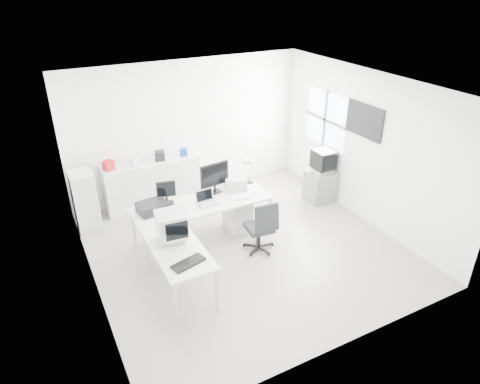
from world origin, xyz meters
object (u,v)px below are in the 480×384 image
lcd_monitor_small (166,193)px  crt_monitor (171,227)px  laser_printer (236,183)px  tv_cabinet (321,186)px  side_desk (180,270)px  lcd_monitor_large (215,178)px  office_chair (259,225)px  sideboard (153,183)px  laptop (207,198)px  crt_tv (324,161)px  filing_cabinet (85,201)px  inkjet_printer (152,207)px  main_desk (203,221)px  drawer_pedestal (237,214)px

lcd_monitor_small → crt_monitor: bearing=-93.9°
laser_printer → tv_cabinet: bearing=18.8°
side_desk → lcd_monitor_large: (1.20, 1.35, 0.67)m
office_chair → side_desk: bearing=-159.9°
sideboard → office_chair: bearing=-65.0°
laptop → crt_tv: crt_tv is taller
sideboard → crt_tv: bearing=-24.4°
lcd_monitor_small → sideboard: (0.16, 1.42, -0.48)m
lcd_monitor_large → crt_monitor: lcd_monitor_large is taller
sideboard → filing_cabinet: (-1.35, -0.34, 0.10)m
lcd_monitor_small → tv_cabinet: lcd_monitor_small is taller
side_desk → crt_tv: bearing=20.4°
crt_monitor → tv_cabinet: (3.60, 1.09, -0.66)m
lcd_monitor_small → lcd_monitor_large: bearing=11.4°
lcd_monitor_small → crt_tv: 3.30m
side_desk → office_chair: office_chair is taller
tv_cabinet → inkjet_printer: bearing=-177.8°
crt_monitor → tv_cabinet: bearing=22.3°
side_desk → office_chair: 1.62m
side_desk → sideboard: 2.81m
crt_monitor → tv_cabinet: crt_monitor is taller
main_desk → crt_monitor: bearing=-135.0°
lcd_monitor_large → lcd_monitor_small: bearing=172.5°
lcd_monitor_large → laser_printer: bearing=-11.8°
lcd_monitor_small → sideboard: lcd_monitor_small is taller
crt_monitor → sideboard: 2.61m
drawer_pedestal → tv_cabinet: 2.06m
side_desk → inkjet_printer: (0.00, 1.20, 0.46)m
laser_printer → filing_cabinet: (-2.50, 1.10, -0.28)m
filing_cabinet → side_desk: bearing=-69.7°
inkjet_printer → tv_cabinet: inkjet_printer is taller
laptop → crt_monitor: crt_monitor is taller
main_desk → inkjet_printer: 0.97m
laser_printer → lcd_monitor_small: bearing=-163.1°
lcd_monitor_small → tv_cabinet: (3.30, -0.01, -0.63)m
drawer_pedestal → office_chair: size_ratio=0.62×
laptop → main_desk: bearing=112.6°
lcd_monitor_large → office_chair: (0.37, -0.96, -0.56)m
lcd_monitor_small → crt_tv: (3.30, -0.01, -0.08)m
lcd_monitor_large → crt_tv: 2.41m
tv_cabinet → main_desk: bearing=-175.0°
main_desk → tv_cabinet: (2.75, 0.24, -0.05)m
laser_printer → filing_cabinet: 2.75m
main_desk → tv_cabinet: bearing=5.0°
laptop → filing_cabinet: filing_cabinet is taller
main_desk → inkjet_printer: inkjet_printer is taller
laptop → tv_cabinet: size_ratio=0.58×
crt_monitor → crt_tv: size_ratio=0.93×
lcd_monitor_large → filing_cabinet: lcd_monitor_large is taller
crt_monitor → laptop: bearing=45.3°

